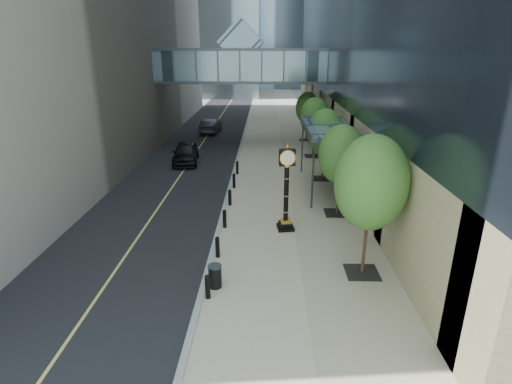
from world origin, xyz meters
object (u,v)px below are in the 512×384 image
Objects in this scene: car_far at (211,126)px; pedestrian at (353,197)px; car_near at (186,153)px; street_clock at (286,194)px; trash_bin at (215,277)px.

pedestrian is at bearing 119.69° from car_far.
car_near is at bearing 91.65° from car_far.
street_clock is at bearing 26.90° from pedestrian.
car_near is (-7.77, 12.98, -1.15)m from street_clock.
street_clock is at bearing 109.70° from car_far.
trash_bin is 0.18× the size of car_near.
pedestrian is 0.38× the size of car_far.
trash_bin is 0.48× the size of pedestrian.
street_clock reaches higher than trash_bin.
street_clock is 0.91× the size of car_near.
pedestrian reaches higher than trash_bin.
car_near is (-11.75, 10.63, -0.13)m from pedestrian.
pedestrian is 15.85m from car_near.
street_clock reaches higher than car_near.
car_near is 12.58m from car_far.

